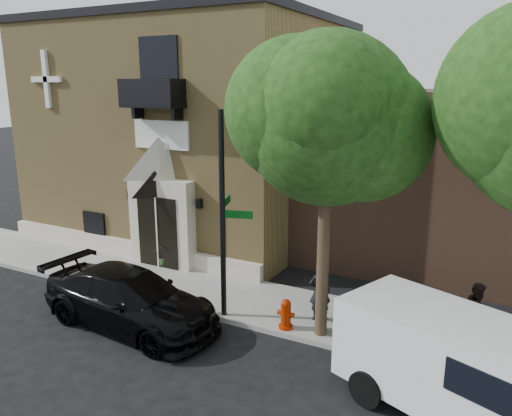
{
  "coord_description": "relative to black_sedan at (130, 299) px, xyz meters",
  "views": [
    {
      "loc": [
        10.09,
        -11.1,
        6.68
      ],
      "look_at": [
        3.24,
        2.0,
        2.95
      ],
      "focal_mm": 35.0,
      "sensor_mm": 36.0,
      "label": 1
    }
  ],
  "objects": [
    {
      "name": "ground",
      "position": [
        -0.98,
        1.31,
        -0.8
      ],
      "size": [
        120.0,
        120.0,
        0.0
      ],
      "primitive_type": "plane",
      "color": "black",
      "rests_on": "ground"
    },
    {
      "name": "sidewalk",
      "position": [
        0.02,
        2.81,
        -0.72
      ],
      "size": [
        42.0,
        3.0,
        0.15
      ],
      "primitive_type": "cube",
      "color": "gray",
      "rests_on": "ground"
    },
    {
      "name": "church",
      "position": [
        -3.97,
        9.26,
        3.84
      ],
      "size": [
        12.2,
        11.01,
        9.3
      ],
      "color": "#A5884E",
      "rests_on": "ground"
    },
    {
      "name": "street_tree_left",
      "position": [
        5.04,
        1.66,
        5.07
      ],
      "size": [
        4.97,
        4.38,
        7.77
      ],
      "color": "#38281C",
      "rests_on": "sidewalk"
    },
    {
      "name": "black_sedan",
      "position": [
        0.0,
        0.0,
        0.0
      ],
      "size": [
        5.65,
        2.65,
        1.6
      ],
      "primitive_type": "imported",
      "rotation": [
        0.0,
        0.0,
        1.49
      ],
      "color": "black",
      "rests_on": "ground"
    },
    {
      "name": "cargo_van",
      "position": [
        9.0,
        -0.23,
        0.41
      ],
      "size": [
        5.66,
        3.88,
        2.16
      ],
      "rotation": [
        0.0,
        0.0,
        -0.37
      ],
      "color": "white",
      "rests_on": "ground"
    },
    {
      "name": "street_sign",
      "position": [
        2.16,
        1.55,
        2.3
      ],
      "size": [
        1.08,
        0.9,
        5.85
      ],
      "rotation": [
        0.0,
        0.0,
        0.28
      ],
      "color": "black",
      "rests_on": "sidewalk"
    },
    {
      "name": "fire_hydrant",
      "position": [
        4.06,
        1.61,
        -0.23
      ],
      "size": [
        0.48,
        0.38,
        0.84
      ],
      "color": "#961D01",
      "rests_on": "sidewalk"
    },
    {
      "name": "dumpster",
      "position": [
        6.49,
        1.84,
        -0.04
      ],
      "size": [
        2.0,
        1.39,
        1.2
      ],
      "rotation": [
        0.0,
        0.0,
        -0.2
      ],
      "color": "#103A1B",
      "rests_on": "sidewalk"
    },
    {
      "name": "planter",
      "position": [
        -1.83,
        3.94,
        -0.25
      ],
      "size": [
        0.8,
        0.72,
        0.8
      ],
      "primitive_type": "imported",
      "rotation": [
        0.0,
        0.0,
        0.13
      ],
      "color": "#375C2A",
      "rests_on": "sidewalk"
    },
    {
      "name": "pedestrian_near",
      "position": [
        4.69,
        2.52,
        0.19
      ],
      "size": [
        0.73,
        0.66,
        1.68
      ],
      "primitive_type": "imported",
      "rotation": [
        0.0,
        0.0,
        3.67
      ],
      "color": "black",
      "rests_on": "sidewalk"
    },
    {
      "name": "pedestrian_far",
      "position": [
        8.69,
        3.43,
        0.12
      ],
      "size": [
        0.69,
        0.83,
        1.53
      ],
      "primitive_type": "imported",
      "rotation": [
        0.0,
        0.0,
        1.41
      ],
      "color": "black",
      "rests_on": "sidewalk"
    }
  ]
}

